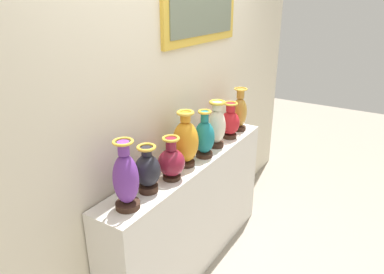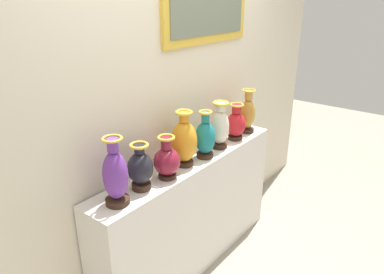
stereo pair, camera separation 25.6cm
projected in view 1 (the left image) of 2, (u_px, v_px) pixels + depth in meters
The scene contains 11 objects.
ground_plane at pixel (192, 262), 2.99m from camera, with size 10.43×10.43×0.00m, color gray.
display_shelf at pixel (192, 214), 2.81m from camera, with size 1.83×0.30×0.95m, color silver.
back_wall at pixel (168, 72), 2.50m from camera, with size 4.43×0.14×3.13m.
vase_violet at pixel (126, 179), 1.97m from camera, with size 0.15×0.15×0.42m.
vase_onyx at pixel (148, 171), 2.16m from camera, with size 0.16×0.16×0.30m.
vase_burgundy at pixel (171, 161), 2.31m from camera, with size 0.18×0.18×0.30m.
vase_amber at pixel (186, 141), 2.48m from camera, with size 0.18×0.18×0.40m.
vase_teal at pixel (204, 137), 2.62m from camera, with size 0.15×0.15×0.36m.
vase_ivory at pixel (217, 125), 2.79m from camera, with size 0.14×0.14×0.38m.
vase_crimson at pixel (230, 122), 2.98m from camera, with size 0.16×0.16×0.31m.
vase_ochre at pixel (240, 112), 3.14m from camera, with size 0.13×0.13×0.38m.
Camera 1 is at (-2.02, -1.26, 2.09)m, focal length 33.40 mm.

